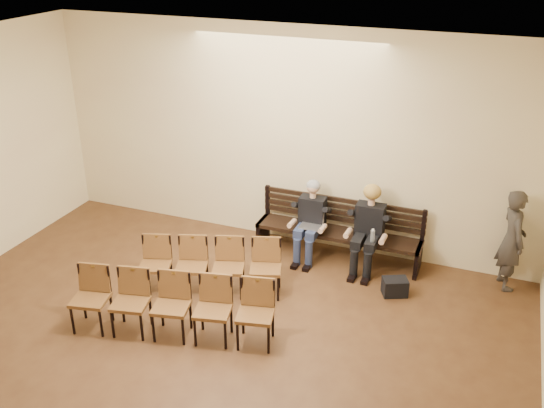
{
  "coord_description": "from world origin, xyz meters",
  "views": [
    {
      "loc": [
        3.1,
        -3.49,
        4.83
      ],
      "look_at": [
        0.13,
        4.05,
        1.04
      ],
      "focal_mm": 40.0,
      "sensor_mm": 36.0,
      "label": 1
    }
  ],
  "objects_px": {
    "laptop": "(310,228)",
    "chair_row_front": "(171,307)",
    "bench": "(337,244)",
    "seated_man": "(310,222)",
    "water_bottle": "(372,243)",
    "chair_row_back": "(210,267)",
    "passerby": "(513,233)",
    "seated_woman": "(368,231)",
    "bag": "(395,287)"
  },
  "relations": [
    {
      "from": "water_bottle",
      "to": "chair_row_back",
      "type": "relative_size",
      "value": 0.11
    },
    {
      "from": "laptop",
      "to": "water_bottle",
      "type": "bearing_deg",
      "value": 1.89
    },
    {
      "from": "passerby",
      "to": "bag",
      "type": "bearing_deg",
      "value": 98.84
    },
    {
      "from": "bench",
      "to": "seated_man",
      "type": "xyz_separation_m",
      "value": [
        -0.42,
        -0.12,
        0.37
      ]
    },
    {
      "from": "bag",
      "to": "chair_row_back",
      "type": "distance_m",
      "value": 2.63
    },
    {
      "from": "chair_row_front",
      "to": "bag",
      "type": "bearing_deg",
      "value": 25.98
    },
    {
      "from": "water_bottle",
      "to": "bag",
      "type": "height_order",
      "value": "water_bottle"
    },
    {
      "from": "bag",
      "to": "bench",
      "type": "bearing_deg",
      "value": 145.53
    },
    {
      "from": "seated_woman",
      "to": "bag",
      "type": "distance_m",
      "value": 0.96
    },
    {
      "from": "chair_row_back",
      "to": "bag",
      "type": "bearing_deg",
      "value": 1.71
    },
    {
      "from": "seated_man",
      "to": "water_bottle",
      "type": "height_order",
      "value": "seated_man"
    },
    {
      "from": "seated_man",
      "to": "seated_woman",
      "type": "distance_m",
      "value": 0.91
    },
    {
      "from": "seated_woman",
      "to": "chair_row_back",
      "type": "distance_m",
      "value": 2.43
    },
    {
      "from": "seated_man",
      "to": "passerby",
      "type": "bearing_deg",
      "value": 4.31
    },
    {
      "from": "bench",
      "to": "passerby",
      "type": "relative_size",
      "value": 1.5
    },
    {
      "from": "seated_woman",
      "to": "chair_row_back",
      "type": "relative_size",
      "value": 0.62
    },
    {
      "from": "seated_man",
      "to": "bag",
      "type": "distance_m",
      "value": 1.66
    },
    {
      "from": "bench",
      "to": "seated_man",
      "type": "relative_size",
      "value": 2.17
    },
    {
      "from": "seated_woman",
      "to": "chair_row_front",
      "type": "distance_m",
      "value": 3.21
    },
    {
      "from": "seated_woman",
      "to": "laptop",
      "type": "height_order",
      "value": "seated_woman"
    },
    {
      "from": "bag",
      "to": "chair_row_front",
      "type": "height_order",
      "value": "chair_row_front"
    },
    {
      "from": "bench",
      "to": "passerby",
      "type": "height_order",
      "value": "passerby"
    },
    {
      "from": "laptop",
      "to": "chair_row_back",
      "type": "height_order",
      "value": "chair_row_back"
    },
    {
      "from": "bag",
      "to": "seated_man",
      "type": "bearing_deg",
      "value": 157.63
    },
    {
      "from": "bench",
      "to": "chair_row_front",
      "type": "height_order",
      "value": "chair_row_front"
    },
    {
      "from": "passerby",
      "to": "chair_row_front",
      "type": "xyz_separation_m",
      "value": [
        -3.91,
        -2.79,
        -0.44
      ]
    },
    {
      "from": "seated_woman",
      "to": "laptop",
      "type": "xyz_separation_m",
      "value": [
        -0.86,
        -0.13,
        -0.05
      ]
    },
    {
      "from": "laptop",
      "to": "water_bottle",
      "type": "relative_size",
      "value": 1.58
    },
    {
      "from": "seated_woman",
      "to": "passerby",
      "type": "bearing_deg",
      "value": 6.25
    },
    {
      "from": "seated_woman",
      "to": "chair_row_front",
      "type": "height_order",
      "value": "seated_woman"
    },
    {
      "from": "chair_row_back",
      "to": "bench",
      "type": "bearing_deg",
      "value": 30.94
    },
    {
      "from": "seated_woman",
      "to": "chair_row_back",
      "type": "height_order",
      "value": "seated_woman"
    },
    {
      "from": "bench",
      "to": "chair_row_back",
      "type": "relative_size",
      "value": 1.3
    },
    {
      "from": "passerby",
      "to": "laptop",
      "type": "bearing_deg",
      "value": 75.86
    },
    {
      "from": "laptop",
      "to": "seated_woman",
      "type": "bearing_deg",
      "value": 16.95
    },
    {
      "from": "seated_woman",
      "to": "laptop",
      "type": "bearing_deg",
      "value": -171.75
    },
    {
      "from": "seated_man",
      "to": "bag",
      "type": "bearing_deg",
      "value": -22.37
    },
    {
      "from": "bag",
      "to": "chair_row_back",
      "type": "height_order",
      "value": "chair_row_back"
    },
    {
      "from": "seated_man",
      "to": "chair_row_back",
      "type": "distance_m",
      "value": 1.81
    },
    {
      "from": "passerby",
      "to": "seated_woman",
      "type": "bearing_deg",
      "value": 75.25
    },
    {
      "from": "seated_woman",
      "to": "bag",
      "type": "height_order",
      "value": "seated_woman"
    },
    {
      "from": "seated_man",
      "to": "seated_woman",
      "type": "relative_size",
      "value": 0.97
    },
    {
      "from": "seated_woman",
      "to": "passerby",
      "type": "distance_m",
      "value": 2.04
    },
    {
      "from": "bench",
      "to": "laptop",
      "type": "bearing_deg",
      "value": -146.5
    },
    {
      "from": "water_bottle",
      "to": "bench",
      "type": "bearing_deg",
      "value": 149.49
    },
    {
      "from": "laptop",
      "to": "chair_row_front",
      "type": "height_order",
      "value": "chair_row_front"
    },
    {
      "from": "laptop",
      "to": "passerby",
      "type": "height_order",
      "value": "passerby"
    },
    {
      "from": "seated_man",
      "to": "chair_row_front",
      "type": "xyz_separation_m",
      "value": [
        -0.99,
        -2.57,
        -0.18
      ]
    },
    {
      "from": "seated_man",
      "to": "chair_row_front",
      "type": "relative_size",
      "value": 0.46
    },
    {
      "from": "bench",
      "to": "chair_row_front",
      "type": "distance_m",
      "value": 3.05
    }
  ]
}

